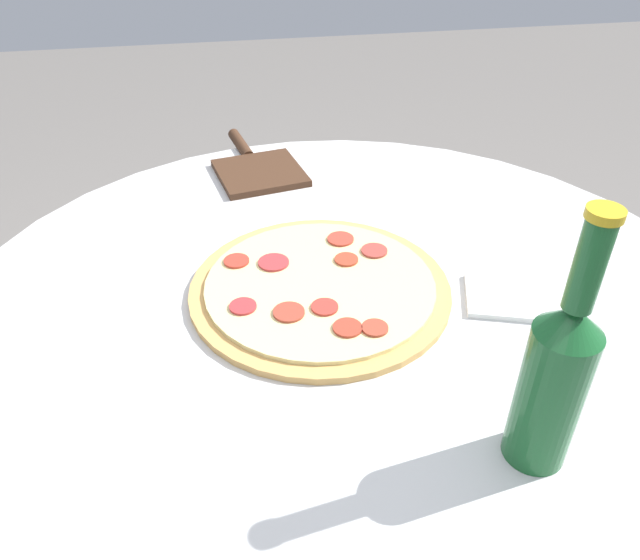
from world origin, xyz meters
TOP-DOWN VIEW (x-y plane):
  - table at (0.00, 0.00)m, footprint 1.07×1.07m
  - pizza at (-0.03, 0.03)m, footprint 0.35×0.35m
  - beer_bottle at (0.14, -0.27)m, footprint 0.06×0.06m
  - pizza_paddle at (-0.08, 0.42)m, footprint 0.17×0.28m
  - napkin at (0.24, -0.04)m, footprint 0.18×0.14m

SIDE VIEW (x-z plane):
  - table at x=0.00m, z-range 0.20..0.92m
  - napkin at x=0.24m, z-range 0.71..0.72m
  - pizza_paddle at x=-0.08m, z-range 0.71..0.73m
  - pizza at x=-0.03m, z-range 0.71..0.73m
  - beer_bottle at x=0.14m, z-range 0.68..0.96m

